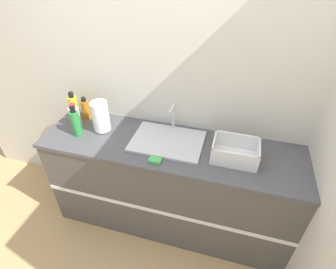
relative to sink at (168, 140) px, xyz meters
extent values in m
plane|color=tan|center=(0.04, -0.32, -0.94)|extent=(12.00, 12.00, 0.00)
cube|color=beige|center=(0.04, 0.28, 0.36)|extent=(4.45, 0.06, 2.60)
cube|color=#514C47|center=(0.04, -0.03, -0.50)|extent=(2.05, 0.57, 0.90)
cube|color=white|center=(0.04, -0.31, -0.50)|extent=(2.05, 0.01, 0.04)
cube|color=#4C4C51|center=(0.04, -0.03, -0.03)|extent=(2.08, 0.59, 0.03)
cube|color=silver|center=(0.00, -0.01, -0.01)|extent=(0.56, 0.40, 0.02)
cylinder|color=silver|center=(0.00, 0.17, 0.11)|extent=(0.02, 0.02, 0.22)
cylinder|color=silver|center=(0.00, 0.11, 0.22)|extent=(0.02, 0.12, 0.02)
cylinder|color=#4C4C51|center=(-0.56, 0.00, -0.01)|extent=(0.10, 0.10, 0.01)
cylinder|color=white|center=(-0.56, 0.00, 0.12)|extent=(0.14, 0.14, 0.25)
cube|color=white|center=(0.52, -0.05, -0.01)|extent=(0.33, 0.24, 0.01)
cube|color=white|center=(0.52, -0.16, 0.06)|extent=(0.33, 0.01, 0.13)
cube|color=white|center=(0.52, 0.06, 0.06)|extent=(0.33, 0.01, 0.13)
cube|color=white|center=(0.36, -0.05, 0.06)|extent=(0.01, 0.24, 0.13)
cube|color=white|center=(0.68, -0.05, 0.06)|extent=(0.01, 0.24, 0.13)
cylinder|color=white|center=(-0.81, 0.00, 0.07)|extent=(0.09, 0.09, 0.18)
cylinder|color=red|center=(-0.81, 0.00, 0.18)|extent=(0.05, 0.05, 0.04)
cylinder|color=#B26B19|center=(-0.79, 0.14, 0.07)|extent=(0.07, 0.07, 0.17)
cylinder|color=black|center=(-0.79, 0.14, 0.17)|extent=(0.04, 0.04, 0.04)
cylinder|color=#2D8C3D|center=(-0.73, -0.10, 0.09)|extent=(0.07, 0.07, 0.21)
cylinder|color=black|center=(-0.73, -0.10, 0.22)|extent=(0.04, 0.04, 0.05)
cylinder|color=yellow|center=(-0.88, 0.11, 0.09)|extent=(0.08, 0.08, 0.21)
cylinder|color=black|center=(-0.88, 0.11, 0.21)|extent=(0.04, 0.04, 0.05)
cube|color=#4CB259|center=(-0.02, -0.24, 0.00)|extent=(0.09, 0.06, 0.02)
camera|label=1|loc=(0.45, -1.56, 1.27)|focal=28.00mm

